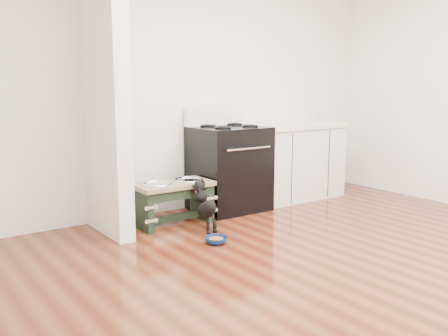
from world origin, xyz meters
TOP-DOWN VIEW (x-y plane):
  - ground at (0.00, 0.00)m, footprint 5.00×5.00m
  - room_shell at (0.00, 0.00)m, footprint 5.00×5.00m
  - partition_wall at (-1.18, 2.10)m, footprint 0.15×0.80m
  - oven_range at (0.25, 2.16)m, footprint 0.76×0.69m
  - cabinet_run at (1.23, 2.18)m, footprint 1.24×0.64m
  - dog_feeder at (-0.54, 2.00)m, footprint 0.77×0.41m
  - puppy at (-0.41, 1.64)m, footprint 0.14×0.40m
  - floor_bowl at (-0.55, 1.24)m, footprint 0.26×0.26m

SIDE VIEW (x-z plane):
  - ground at x=0.00m, z-range 0.00..0.00m
  - floor_bowl at x=-0.55m, z-range 0.00..0.06m
  - puppy at x=-0.41m, z-range 0.02..0.49m
  - dog_feeder at x=-0.54m, z-range 0.08..0.52m
  - cabinet_run at x=1.23m, z-range 0.00..0.91m
  - oven_range at x=0.25m, z-range -0.09..1.05m
  - partition_wall at x=-1.18m, z-range 0.00..2.70m
  - room_shell at x=0.00m, z-range -0.88..4.12m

